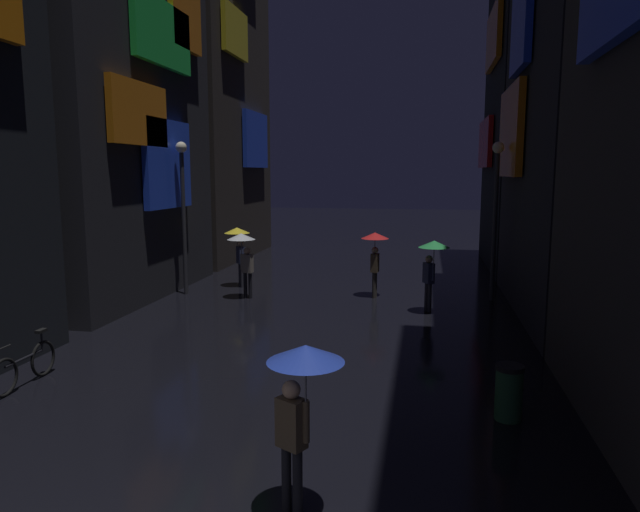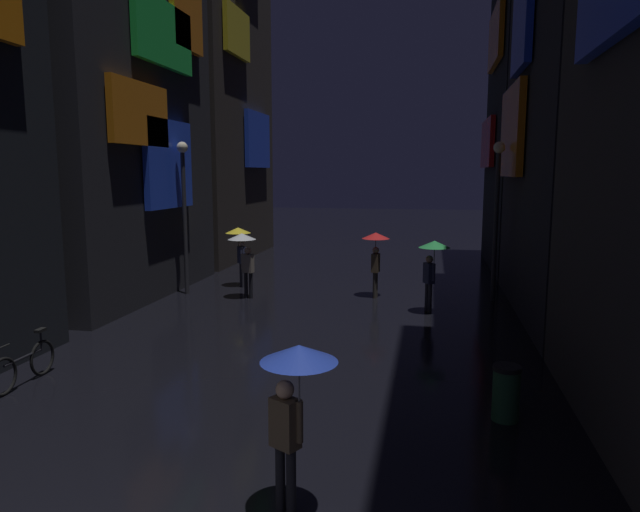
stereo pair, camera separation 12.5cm
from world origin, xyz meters
name	(u,v)px [view 1 (the left image)]	position (x,y,z in m)	size (l,w,h in m)	color
building_left_mid	(100,101)	(-7.47, 13.26, 6.31)	(4.25, 8.50, 12.61)	#232328
building_left_far	(202,6)	(-7.48, 22.12, 11.57)	(4.25, 8.24, 23.13)	#2D2826
building_right_mid	(607,16)	(7.48, 13.32, 8.20)	(4.25, 8.63, 16.41)	#232328
building_right_far	(542,109)	(7.48, 21.72, 6.64)	(4.25, 7.44, 13.26)	black
pedestrian_midstreet_left_yellow	(238,240)	(-3.66, 15.32, 1.67)	(0.90, 0.90, 2.12)	#2D2D38
pedestrian_midstreet_centre_green	(432,256)	(3.08, 12.71, 1.67)	(0.90, 0.90, 2.12)	#2D2D38
pedestrian_foreground_left_red	(375,246)	(1.26, 14.52, 1.67)	(0.90, 0.90, 2.12)	#38332D
pedestrian_near_crossing_blue	(301,382)	(1.52, 2.27, 1.67)	(0.90, 0.90, 2.12)	black
pedestrian_far_right_clear	(243,247)	(-2.88, 13.52, 1.67)	(0.90, 0.90, 2.12)	black
bicycle_parked_at_storefront	(25,366)	(-4.60, 5.40, 0.39)	(0.12, 1.82, 0.96)	black
streetlamp_right_far	(496,201)	(5.00, 14.71, 3.16)	(0.36, 0.36, 4.99)	#2D2D33
streetlamp_left_far	(183,199)	(-5.00, 13.76, 3.19)	(0.36, 0.36, 5.04)	#2D2D33
trash_bin	(509,392)	(4.30, 5.54, 0.47)	(0.46, 0.46, 0.93)	#265933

